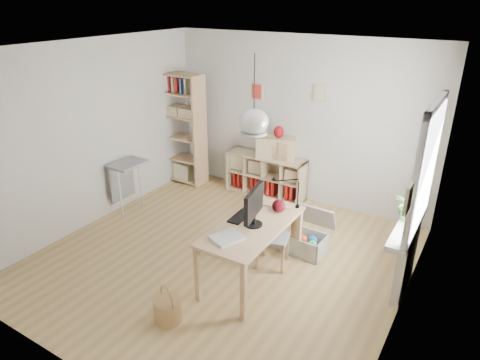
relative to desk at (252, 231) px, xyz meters
The scene contains 20 objects.
ground 0.87m from the desk, 164.74° to the left, with size 4.50×4.50×0.00m, color tan.
room_shell 1.34m from the desk, 164.74° to the left, with size 4.50×4.50×4.50m.
window_unit 2.04m from the desk, 24.12° to the left, with size 0.07×1.16×1.46m.
radiator 1.82m from the desk, 24.58° to the left, with size 0.10×0.80×0.80m, color white.
windowsill 1.77m from the desk, 25.25° to the left, with size 0.22×1.20×0.06m, color silver.
desk is the anchor object (origin of this frame).
cube_shelf 2.48m from the desk, 114.61° to the left, with size 1.40×0.38×0.72m.
tall_bookshelf 3.27m from the desk, 142.99° to the left, with size 0.80×0.38×2.00m.
side_table 2.64m from the desk, 169.06° to the left, with size 0.40×0.55×0.85m.
chair 0.49m from the desk, 79.76° to the left, with size 0.45×0.45×0.77m.
wicker_basket 1.30m from the desk, 108.92° to the right, with size 0.31×0.31×0.43m.
storage_chest 1.07m from the desk, 69.37° to the left, with size 0.58×0.65×0.58m.
monitor 0.35m from the desk, 21.74° to the right, with size 0.21×0.53×0.46m.
keyboard 0.26m from the desk, 156.86° to the left, with size 0.16×0.42×0.02m, color black.
task_lamp 0.72m from the desk, 81.44° to the left, with size 0.36×0.13×0.38m.
yarn_ball 0.49m from the desk, 74.75° to the left, with size 0.17×0.17×0.17m, color #450912.
paper_tray 0.45m from the desk, 99.70° to the right, with size 0.27×0.34×0.03m, color silver.
drawer_chest 2.35m from the desk, 110.51° to the left, with size 0.64×0.29×0.36m, color tan.
red_vase 2.38m from the desk, 109.64° to the left, with size 0.17×0.17×0.20m, color maroon.
potted_plant 1.83m from the desk, 28.50° to the left, with size 0.33×0.29×0.37m, color #2E5D23.
Camera 1 is at (2.73, -3.98, 3.25)m, focal length 32.00 mm.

